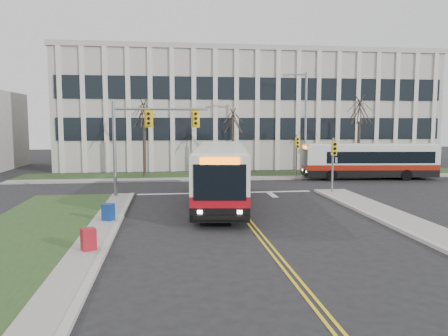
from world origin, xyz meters
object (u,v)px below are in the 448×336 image
(streetlight, at_px, (304,118))
(directory_sign, at_px, (239,163))
(bus_main, at_px, (221,176))
(bus_cross, at_px, (369,162))
(newspaper_box_red, at_px, (89,241))
(newspaper_box_blue, at_px, (108,213))

(streetlight, distance_m, directory_sign, 6.96)
(bus_main, height_order, bus_cross, bus_main)
(bus_cross, height_order, newspaper_box_red, bus_cross)
(bus_main, relative_size, newspaper_box_red, 13.39)
(newspaper_box_blue, relative_size, newspaper_box_red, 1.00)
(bus_cross, bearing_deg, newspaper_box_blue, -48.93)
(directory_sign, height_order, newspaper_box_blue, directory_sign)
(bus_cross, distance_m, newspaper_box_red, 27.66)
(bus_cross, height_order, newspaper_box_blue, bus_cross)
(directory_sign, distance_m, newspaper_box_red, 24.40)
(bus_main, bearing_deg, newspaper_box_blue, -137.22)
(directory_sign, bearing_deg, streetlight, -13.23)
(streetlight, distance_m, newspaper_box_blue, 22.51)
(streetlight, height_order, newspaper_box_blue, streetlight)
(newspaper_box_blue, xyz_separation_m, newspaper_box_red, (-0.06, -4.97, 0.00))
(streetlight, xyz_separation_m, newspaper_box_red, (-14.89, -21.22, -4.72))
(bus_main, distance_m, newspaper_box_blue, 7.48)
(streetlight, relative_size, newspaper_box_red, 9.68)
(newspaper_box_red, bearing_deg, bus_cross, 18.60)
(streetlight, height_order, bus_main, streetlight)
(streetlight, bearing_deg, newspaper_box_blue, -132.37)
(streetlight, xyz_separation_m, bus_main, (-8.82, -11.97, -3.50))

